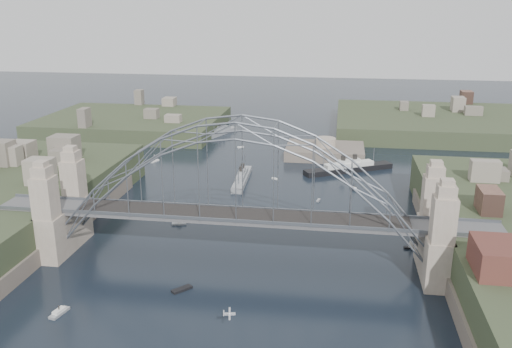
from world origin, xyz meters
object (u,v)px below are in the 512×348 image
object	(u,v)px
fort_island	(325,158)
naval_cruiser_far	(222,132)
ocean_liner	(349,168)
bridge	(239,192)
naval_cruiser_near	(242,178)

from	to	relation	value
fort_island	naval_cruiser_far	distance (m)	42.27
naval_cruiser_far	ocean_liner	xyz separation A→B (m)	(41.88, -37.48, 0.12)
naval_cruiser_far	ocean_liner	distance (m)	56.21
bridge	naval_cruiser_far	distance (m)	96.85
fort_island	naval_cruiser_near	xyz separation A→B (m)	(-19.40, -26.73, 1.23)
fort_island	ocean_liner	xyz separation A→B (m)	(6.64, -14.17, 1.28)
bridge	ocean_liner	distance (m)	59.95
fort_island	naval_cruiser_far	xyz separation A→B (m)	(-35.24, 23.32, 1.16)
naval_cruiser_near	ocean_liner	world-z (taller)	ocean_liner
bridge	fort_island	world-z (taller)	bridge
fort_island	naval_cruiser_near	distance (m)	33.05
bridge	ocean_liner	bearing A→B (deg)	71.53
fort_island	ocean_liner	size ratio (longest dim) A/B	0.95
bridge	ocean_liner	xyz separation A→B (m)	(18.64, 55.83, -11.38)
naval_cruiser_near	naval_cruiser_far	size ratio (longest dim) A/B	1.24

